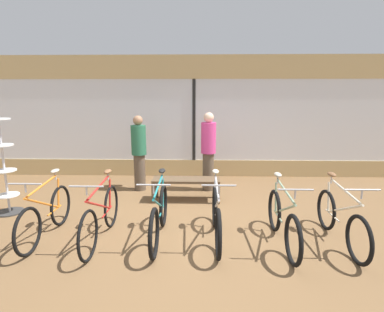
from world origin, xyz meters
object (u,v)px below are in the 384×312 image
Objects in this scene: bicycle_center_right at (216,216)px; display_bench at (186,183)px; bicycle_far_left at (46,214)px; customer_by_window at (139,150)px; accessory_rack at (5,174)px; bicycle_center_left at (159,216)px; bicycle_right at (283,221)px; customer_near_rack at (208,150)px; bicycle_left at (101,216)px; bicycle_far_right at (340,220)px.

display_bench is at bearing 107.50° from bicycle_center_right.
bicycle_far_left is 2.68m from customer_by_window.
accessory_rack is (-1.23, 0.96, 0.38)m from bicycle_far_left.
accessory_rack is at bearing 162.01° from bicycle_center_left.
bicycle_center_right is 0.99× the size of customer_by_window.
customer_near_rack is (-1.04, 2.59, 0.59)m from bicycle_right.
accessory_rack reaches higher than bicycle_far_left.
bicycle_far_left is at bearing 177.91° from bicycle_right.
bicycle_left is 1.04× the size of bicycle_right.
customer_near_rack reaches higher than bicycle_far_left.
bicycle_center_left is at bearing 178.61° from bicycle_far_right.
bicycle_far_left is 0.90× the size of accessory_rack.
bicycle_left is at bearing -4.64° from bicycle_far_left.
bicycle_center_right is (0.87, 0.01, -0.00)m from bicycle_center_left.
bicycle_center_left is 1.77m from display_bench.
bicycle_center_left is 1.26× the size of display_bench.
bicycle_center_left is 1.01× the size of customer_by_window.
customer_by_window is at bearing 147.59° from display_bench.
bicycle_far_left is 3.62m from bicycle_right.
bicycle_far_right is at bearing -0.11° from bicycle_left.
bicycle_far_right is at bearing -1.00° from bicycle_far_left.
accessory_rack is at bearing 154.00° from bicycle_left.
customer_by_window is at bearing 124.30° from bicycle_center_right.
customer_by_window is at bearing 68.07° from bicycle_far_left.
bicycle_far_left is 2.64m from bicycle_center_right.
bicycle_center_left reaches higher than display_bench.
bicycle_left reaches higher than display_bench.
bicycle_far_right is (3.60, -0.01, -0.02)m from bicycle_left.
bicycle_far_left is at bearing 179.93° from bicycle_center_right.
bicycle_far_right is 0.95× the size of customer_near_rack.
accessory_rack is at bearing 166.02° from bicycle_center_right.
bicycle_left is at bearing -123.97° from display_bench.
bicycle_right is 0.99× the size of bicycle_far_right.
accessory_rack is 1.04× the size of customer_near_rack.
bicycle_left is 1.02× the size of customer_by_window.
bicycle_center_left is 2.72m from bicycle_far_right.
bicycle_right is 2.40m from display_bench.
bicycle_far_right is (1.84, -0.08, -0.01)m from bicycle_center_right.
accessory_rack is (-5.71, 1.04, 0.39)m from bicycle_far_right.
bicycle_far_right is at bearing -37.03° from display_bench.
bicycle_right is 1.22× the size of display_bench.
accessory_rack is at bearing -146.30° from customer_by_window.
customer_by_window is (-1.12, 0.71, 0.55)m from display_bench.
bicycle_left is at bearing -92.11° from customer_by_window.
bicycle_far_right is 1.23× the size of display_bench.
bicycle_far_left is at bearing 175.36° from bicycle_left.
bicycle_left is at bearing -26.00° from accessory_rack.
customer_by_window is (-3.51, 2.51, 0.57)m from bicycle_far_right.
bicycle_center_right is 1.01× the size of bicycle_far_right.
accessory_rack reaches higher than display_bench.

